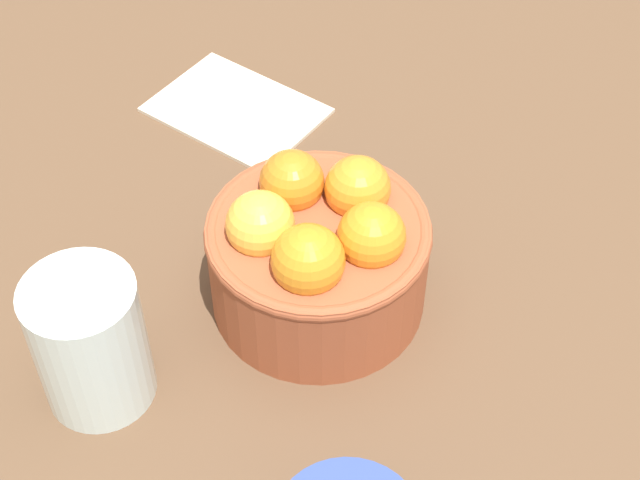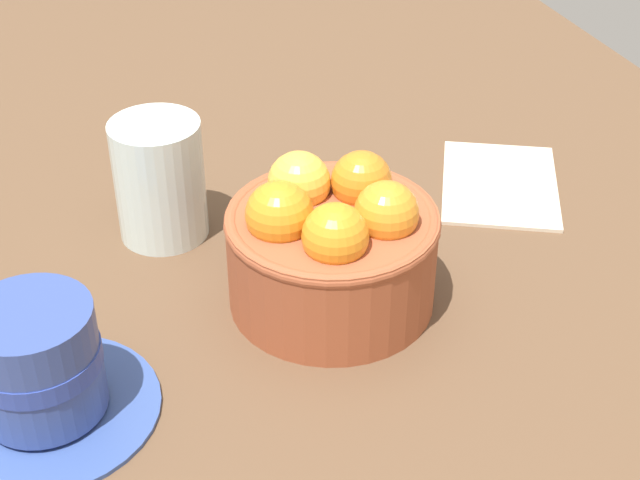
{
  "view_description": "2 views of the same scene",
  "coord_description": "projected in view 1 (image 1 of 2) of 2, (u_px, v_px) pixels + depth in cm",
  "views": [
    {
      "loc": [
        6.76,
        -40.21,
        49.41
      ],
      "look_at": [
        0.11,
        0.02,
        5.63
      ],
      "focal_mm": 54.67,
      "sensor_mm": 36.0,
      "label": 1
    },
    {
      "loc": [
        47.55,
        -17.17,
        39.91
      ],
      "look_at": [
        -0.85,
        -0.54,
        4.47
      ],
      "focal_mm": 53.1,
      "sensor_mm": 36.0,
      "label": 2
    }
  ],
  "objects": [
    {
      "name": "ground_plane",
      "position": [
        318.0,
        322.0,
        0.66
      ],
      "size": [
        135.63,
        83.84,
        4.98
      ],
      "primitive_type": "cube",
      "color": "brown"
    },
    {
      "name": "terracotta_bowl",
      "position": [
        318.0,
        252.0,
        0.61
      ],
      "size": [
        13.99,
        13.99,
        9.8
      ],
      "color": "#9E4C2D",
      "rests_on": "ground_plane"
    },
    {
      "name": "folded_napkin",
      "position": [
        236.0,
        109.0,
        0.77
      ],
      "size": [
        15.42,
        13.81,
        0.6
      ],
      "primitive_type": "cube",
      "rotation": [
        0.0,
        0.0,
        -0.46
      ],
      "color": "beige",
      "rests_on": "ground_plane"
    },
    {
      "name": "water_glass",
      "position": [
        90.0,
        342.0,
        0.56
      ],
      "size": [
        6.57,
        6.57,
        9.1
      ],
      "primitive_type": "cylinder",
      "color": "silver",
      "rests_on": "ground_plane"
    }
  ]
}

